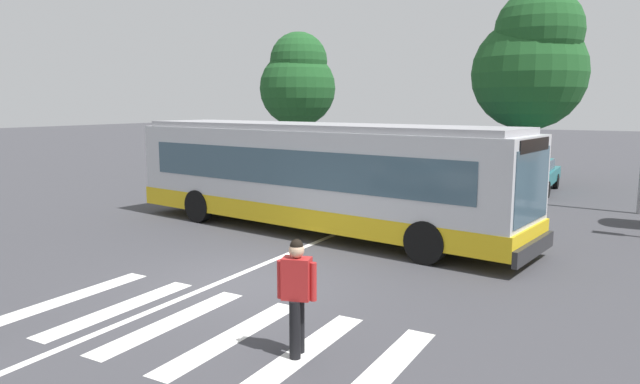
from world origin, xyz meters
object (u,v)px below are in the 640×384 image
object	(u,v)px
pedestrian_crossing_street	(297,291)
parked_car_teal	(531,173)
city_transit_bus	(315,176)
parked_car_blue	(464,170)
parked_car_charcoal	(407,166)
background_tree_left	(298,81)
background_tree_right	(532,61)

from	to	relation	value
pedestrian_crossing_street	parked_car_teal	size ratio (longest dim) A/B	0.38
city_transit_bus	parked_car_teal	world-z (taller)	city_transit_bus
parked_car_blue	pedestrian_crossing_street	bearing A→B (deg)	-81.79
city_transit_bus	parked_car_charcoal	xyz separation A→B (m)	(-1.44, 10.94, -0.82)
parked_car_blue	background_tree_left	xyz separation A→B (m)	(-9.91, 2.17, 4.12)
city_transit_bus	parked_car_teal	bearing A→B (deg)	69.77
parked_car_charcoal	parked_car_teal	size ratio (longest dim) A/B	1.01
parked_car_blue	city_transit_bus	bearing A→B (deg)	-96.55
background_tree_right	parked_car_blue	bearing A→B (deg)	-133.91
pedestrian_crossing_street	parked_car_teal	xyz separation A→B (m)	(0.15, 18.18, -0.20)
pedestrian_crossing_street	background_tree_left	world-z (taller)	background_tree_left
parked_car_charcoal	parked_car_teal	xyz separation A→B (m)	(5.47, 0.00, 0.00)
background_tree_left	background_tree_right	size ratio (longest dim) A/B	0.87
parked_car_blue	parked_car_teal	distance (m)	2.77
background_tree_left	city_transit_bus	bearing A→B (deg)	-56.55
background_tree_left	parked_car_blue	bearing A→B (deg)	-12.35
city_transit_bus	pedestrian_crossing_street	size ratio (longest dim) A/B	7.29
parked_car_teal	background_tree_left	xyz separation A→B (m)	(-12.69, 2.17, 4.12)
parked_car_blue	background_tree_right	bearing A→B (deg)	46.09
city_transit_bus	background_tree_right	xyz separation A→B (m)	(3.45, 13.22, 3.89)
city_transit_bus	parked_car_blue	xyz separation A→B (m)	(1.26, 10.93, -0.82)
city_transit_bus	parked_car_charcoal	size ratio (longest dim) A/B	2.76
parked_car_blue	parked_car_teal	size ratio (longest dim) A/B	1.00
parked_car_charcoal	background_tree_right	world-z (taller)	background_tree_right
parked_car_charcoal	background_tree_right	xyz separation A→B (m)	(4.89, 2.28, 4.71)
pedestrian_crossing_street	parked_car_charcoal	distance (m)	18.94
parked_car_teal	background_tree_right	bearing A→B (deg)	104.18
parked_car_charcoal	background_tree_left	xyz separation A→B (m)	(-7.22, 2.17, 4.12)
parked_car_charcoal	background_tree_left	distance (m)	8.59
parked_car_teal	parked_car_blue	bearing A→B (deg)	-179.90
city_transit_bus	pedestrian_crossing_street	xyz separation A→B (m)	(3.88, -7.25, -0.62)
pedestrian_crossing_street	background_tree_left	xyz separation A→B (m)	(-12.53, 20.35, 3.92)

